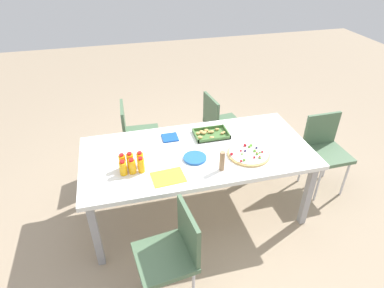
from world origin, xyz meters
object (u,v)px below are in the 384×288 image
fruit_pizza (249,154)px  juice_bottle_1 (132,166)px  juice_bottle_0 (123,168)px  juice_bottle_2 (141,165)px  juice_bottle_4 (130,161)px  cardboard_tube (222,161)px  chair_end (325,147)px  chair_near_left (173,250)px  snack_tray (210,134)px  chair_far_right (220,122)px  chair_far_left (135,132)px  juice_bottle_5 (140,159)px  napkin_stack (170,137)px  paper_folder (168,177)px  party_table (197,156)px  plate_stack (195,158)px  juice_bottle_3 (122,162)px

fruit_pizza → juice_bottle_1: bearing=-179.9°
juice_bottle_0 → juice_bottle_2: (0.15, -0.00, 0.00)m
juice_bottle_4 → cardboard_tube: size_ratio=0.84×
chair_end → chair_near_left: (-1.80, -0.90, 0.00)m
juice_bottle_1 → snack_tray: (0.78, 0.40, -0.05)m
fruit_pizza → cardboard_tube: size_ratio=2.13×
chair_far_right → fruit_pizza: size_ratio=2.22×
chair_far_left → juice_bottle_5: bearing=0.9°
chair_far_left → napkin_stack: chair_far_left is taller
chair_end → juice_bottle_1: 2.03m
cardboard_tube → chair_end: bearing=16.5°
chair_far_right → paper_folder: size_ratio=3.19×
cardboard_tube → party_table: bearing=112.3°
chair_far_right → juice_bottle_1: 1.52m
chair_far_left → cardboard_tube: (0.62, -1.16, 0.32)m
chair_far_left → party_table: bearing=32.5°
juice_bottle_0 → paper_folder: (0.34, -0.13, -0.06)m
plate_stack → cardboard_tube: bearing=-48.5°
chair_far_left → cardboard_tube: size_ratio=4.72×
juice_bottle_3 → juice_bottle_5: juice_bottle_3 is taller
juice_bottle_5 → plate_stack: juice_bottle_5 is taller
chair_far_right → juice_bottle_0: size_ratio=6.23×
paper_folder → juice_bottle_2: bearing=146.8°
snack_tray → napkin_stack: (-0.38, 0.04, -0.01)m
juice_bottle_5 → juice_bottle_0: bearing=-152.3°
napkin_stack → paper_folder: 0.59m
juice_bottle_3 → juice_bottle_0: bearing=-90.4°
juice_bottle_1 → chair_near_left: bearing=-73.3°
chair_end → cardboard_tube: bearing=15.5°
juice_bottle_4 → cardboard_tube: cardboard_tube is taller
chair_far_right → chair_near_left: bearing=-35.5°
party_table → chair_near_left: bearing=-115.4°
snack_tray → plate_stack: (-0.24, -0.34, -0.00)m
party_table → juice_bottle_0: bearing=-165.5°
juice_bottle_4 → plate_stack: size_ratio=0.73×
juice_bottle_4 → cardboard_tube: (0.73, -0.22, 0.02)m
chair_far_right → plate_stack: size_ratio=4.11×
juice_bottle_4 → snack_tray: bearing=22.4°
chair_far_right → snack_tray: 0.73m
chair_far_left → paper_folder: chair_far_left is taller
juice_bottle_4 → snack_tray: size_ratio=0.45×
plate_stack → fruit_pizza: bearing=-7.0°
paper_folder → party_table: bearing=43.2°
juice_bottle_2 → juice_bottle_5: size_ratio=1.00×
party_table → juice_bottle_5: bearing=-169.6°
party_table → plate_stack: plate_stack is taller
chair_near_left → cardboard_tube: bearing=-52.3°
plate_stack → chair_near_left: bearing=-115.6°
fruit_pizza → cardboard_tube: (-0.30, -0.14, 0.07)m
chair_end → juice_bottle_2: bearing=6.2°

